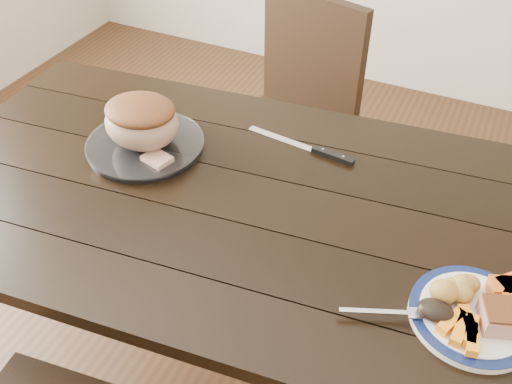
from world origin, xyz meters
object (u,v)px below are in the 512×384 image
at_px(pork_slice, 506,318).
at_px(roast_joint, 142,123).
at_px(carving_knife, 319,151).
at_px(fork, 392,313).
at_px(chair_far, 291,111).
at_px(dinner_plate, 472,316).
at_px(dining_table, 231,221).
at_px(serving_platter, 146,146).

xyz_separation_m(pork_slice, roast_joint, (-0.95, 0.20, 0.04)).
bearing_deg(carving_knife, fork, -48.18).
xyz_separation_m(chair_far, dinner_plate, (0.74, -0.87, 0.23)).
xyz_separation_m(roast_joint, carving_knife, (0.43, 0.18, -0.08)).
bearing_deg(dining_table, fork, -23.52).
relative_size(dinner_plate, serving_platter, 0.80).
height_order(fork, roast_joint, roast_joint).
xyz_separation_m(chair_far, fork, (0.59, -0.93, 0.25)).
height_order(serving_platter, fork, fork).
bearing_deg(chair_far, pork_slice, 147.75).
bearing_deg(fork, carving_knife, 103.03).
bearing_deg(fork, roast_joint, 138.22).
height_order(serving_platter, pork_slice, pork_slice).
bearing_deg(carving_knife, roast_joint, -150.53).
xyz_separation_m(serving_platter, carving_knife, (0.43, 0.18, -0.00)).
distance_m(dinner_plate, roast_joint, 0.92).
distance_m(dining_table, serving_platter, 0.32).
xyz_separation_m(serving_platter, fork, (0.75, -0.27, 0.01)).
height_order(dinner_plate, serving_platter, serving_platter).
bearing_deg(roast_joint, serving_platter, -90.00).
bearing_deg(dinner_plate, chair_far, 130.42).
relative_size(dining_table, fork, 9.84).
relative_size(chair_far, dinner_plate, 3.75).
height_order(serving_platter, carving_knife, serving_platter).
xyz_separation_m(dinner_plate, fork, (-0.14, -0.07, 0.01)).
bearing_deg(roast_joint, dinner_plate, -12.46).
bearing_deg(fork, serving_platter, 138.22).
relative_size(dinner_plate, pork_slice, 2.69).
bearing_deg(pork_slice, roast_joint, 167.98).
height_order(dinner_plate, carving_knife, dinner_plate).
bearing_deg(pork_slice, dinner_plate, 175.24).
bearing_deg(fork, dinner_plate, 3.47).
relative_size(serving_platter, pork_slice, 3.36).
height_order(dining_table, serving_platter, serving_platter).
bearing_deg(serving_platter, pork_slice, -12.02).
bearing_deg(dinner_plate, carving_knife, 140.53).
height_order(dinner_plate, pork_slice, pork_slice).
distance_m(serving_platter, carving_knife, 0.47).
distance_m(chair_far, pork_slice, 1.21).
height_order(dining_table, fork, fork).
relative_size(pork_slice, fork, 0.54).
bearing_deg(dinner_plate, roast_joint, 167.54).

